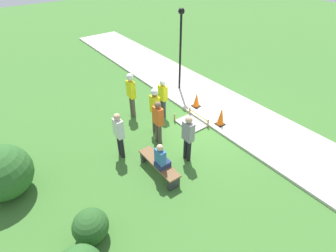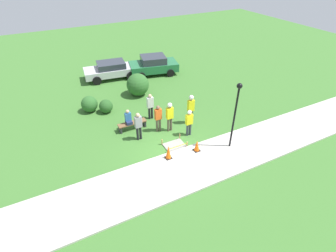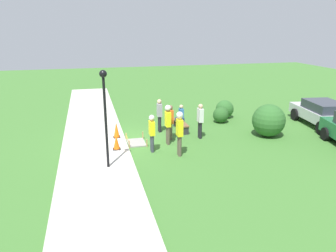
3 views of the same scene
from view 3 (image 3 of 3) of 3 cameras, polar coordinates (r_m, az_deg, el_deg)
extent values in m
plane|color=#3D702D|center=(16.13, -7.41, -2.60)|extent=(60.00, 60.00, 0.00)
cube|color=#BCB7AD|center=(16.03, -12.67, -2.81)|extent=(28.00, 2.96, 0.10)
cube|color=gray|center=(15.74, -5.54, -2.91)|extent=(1.14, 0.82, 0.06)
cube|color=tan|center=(16.18, -7.30, -1.84)|extent=(0.05, 0.05, 0.37)
cube|color=tan|center=(15.11, -6.78, -3.20)|extent=(0.05, 0.05, 0.37)
cube|color=tan|center=(16.28, -4.42, -1.63)|extent=(0.05, 0.05, 0.37)
cube|color=tan|center=(15.22, -3.70, -2.96)|extent=(0.05, 0.05, 0.37)
cube|color=yellow|center=(15.61, -7.06, -2.18)|extent=(1.14, 0.00, 0.04)
cube|color=black|center=(16.40, -8.91, -1.92)|extent=(0.34, 0.34, 0.02)
cone|color=orange|center=(16.28, -8.97, -0.63)|extent=(0.29, 0.29, 0.75)
cube|color=black|center=(14.85, -8.91, -3.95)|extent=(0.34, 0.34, 0.02)
cone|color=orange|center=(14.74, -8.97, -2.77)|extent=(0.29, 0.29, 0.63)
cube|color=#2D2D33|center=(18.30, 1.55, 0.60)|extent=(0.12, 0.40, 0.40)
cube|color=#2D2D33|center=(16.89, 2.94, -0.84)|extent=(0.12, 0.40, 0.40)
cube|color=brown|center=(17.53, 2.22, 0.63)|extent=(1.74, 0.44, 0.06)
cube|color=navy|center=(17.67, 2.05, 1.18)|extent=(0.34, 0.44, 0.18)
cube|color=#336BAD|center=(17.61, 2.32, 2.26)|extent=(0.36, 0.20, 0.50)
sphere|color=tan|center=(17.52, 2.33, 3.38)|extent=(0.21, 0.21, 0.21)
cylinder|color=#383D47|center=(14.64, -2.86, -2.89)|extent=(0.14, 0.14, 0.78)
cylinder|color=#383D47|center=(14.48, -2.72, -3.13)|extent=(0.14, 0.14, 0.78)
cube|color=yellow|center=(14.34, -2.83, -0.37)|extent=(0.40, 0.22, 0.62)
sphere|color=#A37A5B|center=(14.22, -2.85, 1.23)|extent=(0.21, 0.21, 0.21)
sphere|color=white|center=(14.20, -2.86, 1.46)|extent=(0.24, 0.24, 0.24)
cylinder|color=brown|center=(15.53, -0.10, -1.50)|extent=(0.14, 0.14, 0.88)
cylinder|color=brown|center=(15.37, 0.06, -1.71)|extent=(0.14, 0.14, 0.88)
cube|color=yellow|center=(15.21, -0.02, 1.21)|extent=(0.40, 0.22, 0.70)
sphere|color=brown|center=(15.09, -0.02, 2.93)|extent=(0.24, 0.24, 0.24)
sphere|color=white|center=(15.08, -0.02, 3.17)|extent=(0.27, 0.27, 0.27)
cylinder|color=brown|center=(14.17, 1.90, -3.31)|extent=(0.14, 0.14, 0.91)
cylinder|color=brown|center=(14.01, 2.10, -3.56)|extent=(0.14, 0.14, 0.91)
cube|color=yellow|center=(13.83, 2.03, -0.27)|extent=(0.40, 0.22, 0.72)
sphere|color=tan|center=(13.69, 2.05, 1.66)|extent=(0.25, 0.25, 0.25)
sphere|color=white|center=(13.67, 2.05, 1.93)|extent=(0.28, 0.28, 0.28)
cylinder|color=brown|center=(16.16, 0.36, -0.83)|extent=(0.14, 0.14, 0.84)
cylinder|color=brown|center=(16.00, 0.51, -1.02)|extent=(0.14, 0.14, 0.84)
cube|color=#E55B1E|center=(15.87, 0.44, 1.67)|extent=(0.40, 0.22, 0.67)
sphere|color=brown|center=(15.75, 0.44, 3.24)|extent=(0.23, 0.23, 0.23)
cylinder|color=black|center=(16.44, 5.47, -0.59)|extent=(0.14, 0.14, 0.85)
cylinder|color=black|center=(16.27, 5.68, -0.78)|extent=(0.14, 0.14, 0.85)
cube|color=silver|center=(16.14, 5.65, 1.89)|extent=(0.40, 0.22, 0.67)
sphere|color=tan|center=(16.03, 5.70, 3.44)|extent=(0.23, 0.23, 0.23)
cylinder|color=black|center=(17.36, -1.54, 0.44)|extent=(0.14, 0.14, 0.85)
cylinder|color=black|center=(17.19, -1.41, 0.28)|extent=(0.14, 0.14, 0.85)
cube|color=gray|center=(17.07, -1.50, 2.81)|extent=(0.40, 0.22, 0.67)
sphere|color=tan|center=(16.97, -1.51, 4.29)|extent=(0.23, 0.23, 0.23)
cylinder|color=black|center=(12.53, -10.76, 0.44)|extent=(0.10, 0.10, 3.53)
sphere|color=black|center=(12.14, -11.25, 8.90)|extent=(0.28, 0.28, 0.28)
cube|color=#BCBCC1|center=(20.12, 25.46, 1.70)|extent=(4.63, 2.37, 0.57)
cube|color=#2D333D|center=(20.01, 25.65, 3.15)|extent=(2.40, 1.88, 0.48)
cylinder|color=black|center=(18.60, 25.14, -0.33)|extent=(0.71, 0.32, 0.69)
cylinder|color=black|center=(21.80, 25.54, 1.99)|extent=(0.71, 0.32, 0.69)
cylinder|color=black|center=(20.88, 21.27, 1.90)|extent=(0.71, 0.32, 0.69)
cylinder|color=black|center=(17.77, 25.76, -1.25)|extent=(0.67, 0.37, 0.64)
sphere|color=#285623|center=(19.15, 9.18, 1.90)|extent=(0.90, 0.90, 0.90)
sphere|color=#2D6028|center=(20.20, 9.84, 2.92)|extent=(1.08, 1.08, 1.08)
sphere|color=#2D6028|center=(17.23, 17.13, 0.93)|extent=(1.65, 1.65, 1.65)
camera|label=1|loc=(22.69, 7.37, 19.07)|focal=28.00mm
camera|label=2|loc=(22.06, -38.47, 23.54)|focal=28.00mm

